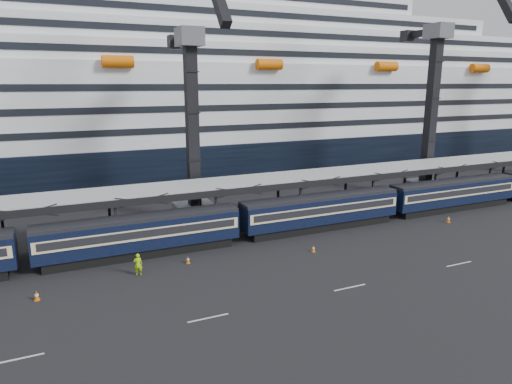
{
  "coord_description": "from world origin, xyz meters",
  "views": [
    {
      "loc": [
        -34.83,
        -31.9,
        16.09
      ],
      "look_at": [
        -16.03,
        10.0,
        5.08
      ],
      "focal_mm": 32.0,
      "sensor_mm": 36.0,
      "label": 1
    }
  ],
  "objects": [
    {
      "name": "crane_dark_mid",
      "position": [
        15.0,
        17.59,
        13.36
      ],
      "size": [
        4.5,
        18.24,
        39.64
      ],
      "color": "#4A4D51",
      "rests_on": "ground"
    },
    {
      "name": "canopy",
      "position": [
        0.0,
        14.0,
        5.25
      ],
      "size": [
        130.0,
        6.25,
        5.53
      ],
      "color": "gray",
      "rests_on": "ground"
    },
    {
      "name": "traffic_cone_b",
      "position": [
        -24.51,
        6.32,
        0.34
      ],
      "size": [
        0.35,
        0.35,
        0.69
      ],
      "color": "orange",
      "rests_on": "ground"
    },
    {
      "name": "cruise_ship",
      "position": [
        -1.08,
        45.99,
        12.34
      ],
      "size": [
        214.09,
        28.84,
        34.0
      ],
      "color": "black",
      "rests_on": "ground"
    },
    {
      "name": "worker",
      "position": [
        -29.12,
        5.52,
        0.97
      ],
      "size": [
        0.78,
        0.58,
        1.95
      ],
      "primitive_type": "imported",
      "rotation": [
        0.0,
        0.0,
        2.98
      ],
      "color": "#A5E30B",
      "rests_on": "ground"
    },
    {
      "name": "traffic_cone_c",
      "position": [
        -12.51,
        4.13,
        0.35
      ],
      "size": [
        0.35,
        0.35,
        0.7
      ],
      "color": "orange",
      "rests_on": "ground"
    },
    {
      "name": "traffic_cone_a",
      "position": [
        -37.02,
        3.92,
        0.39
      ],
      "size": [
        0.4,
        0.4,
        0.79
      ],
      "color": "orange",
      "rests_on": "ground"
    },
    {
      "name": "train",
      "position": [
        -4.65,
        10.0,
        2.2
      ],
      "size": [
        133.05,
        3.0,
        4.05
      ],
      "color": "black",
      "rests_on": "ground"
    },
    {
      "name": "crane_dark_near",
      "position": [
        -20.0,
        18.59,
        11.93
      ],
      "size": [
        4.5,
        17.75,
        35.08
      ],
      "color": "#4A4D51",
      "rests_on": "ground"
    },
    {
      "name": "ground",
      "position": [
        0.0,
        0.0,
        0.0
      ],
      "size": [
        260.0,
        260.0,
        0.0
      ],
      "primitive_type": "plane",
      "color": "black",
      "rests_on": "ground"
    },
    {
      "name": "traffic_cone_d",
      "position": [
        7.12,
        5.9,
        0.41
      ],
      "size": [
        0.42,
        0.42,
        0.83
      ],
      "color": "orange",
      "rests_on": "ground"
    }
  ]
}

